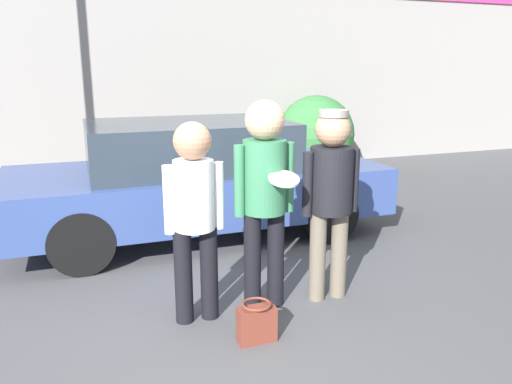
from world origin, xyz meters
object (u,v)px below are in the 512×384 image
parked_car_near (195,178)px  handbag (257,323)px  person_right (331,187)px  shrub (316,134)px  person_left (194,207)px  person_middle_with_frisbee (265,185)px

parked_car_near → handbag: (-0.17, -2.72, -0.58)m
person_right → shrub: size_ratio=1.12×
shrub → person_left: bearing=-125.4°
person_middle_with_frisbee → shrub: 6.08m
handbag → shrub: bearing=59.6°
person_left → handbag: 1.05m
parked_car_near → person_left: bearing=-103.2°
handbag → person_right: bearing=29.7°
parked_car_near → person_right: bearing=-72.0°
person_middle_with_frisbee → shrub: size_ratio=1.19×
person_left → shrub: size_ratio=1.09×
person_left → person_middle_with_frisbee: person_middle_with_frisbee is taller
person_middle_with_frisbee → person_right: person_middle_with_frisbee is taller
person_middle_with_frisbee → person_right: size_ratio=1.06×
parked_car_near → handbag: size_ratio=14.24×
person_right → person_middle_with_frisbee: bearing=177.1°
person_right → parked_car_near: 2.35m
person_left → person_right: person_right is taller
parked_car_near → person_middle_with_frisbee: bearing=-87.3°
person_left → person_middle_with_frisbee: size_ratio=0.92×
person_left → shrub: (3.73, 5.25, -0.22)m
person_left → parked_car_near: size_ratio=0.36×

